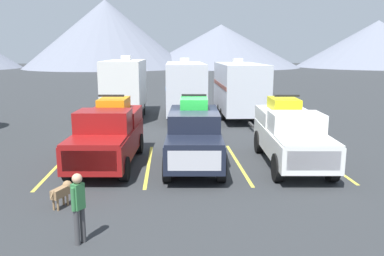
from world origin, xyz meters
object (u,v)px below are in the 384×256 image
pickup_truck_b (194,134)px  person_a (79,204)px  pickup_truck_a (109,134)px  camper_trailer_a (125,85)px  pickup_truck_c (290,133)px  dog (63,191)px  camper_trailer_c (240,87)px  camper_trailer_b (185,86)px

pickup_truck_b → person_a: 6.75m
pickup_truck_a → camper_trailer_a: size_ratio=0.74×
pickup_truck_a → pickup_truck_c: pickup_truck_a is taller
pickup_truck_c → dog: (-7.55, -3.77, -0.72)m
camper_trailer_a → person_a: bearing=-87.5°
pickup_truck_c → person_a: (-6.61, -5.97, -0.23)m
camper_trailer_c → dog: 16.03m
camper_trailer_c → person_a: size_ratio=4.93×
camper_trailer_a → person_a: 17.14m
pickup_truck_b → pickup_truck_a: bearing=175.2°
pickup_truck_a → camper_trailer_a: 10.80m
camper_trailer_a → camper_trailer_b: size_ratio=0.87×
pickup_truck_b → pickup_truck_c: (3.65, -0.09, -0.01)m
camper_trailer_c → person_a: 17.59m
camper_trailer_c → pickup_truck_b: bearing=-109.2°
camper_trailer_a → camper_trailer_c: (7.29, -0.78, -0.09)m
pickup_truck_b → camper_trailer_c: bearing=70.8°
pickup_truck_c → dog: pickup_truck_c is taller
pickup_truck_c → dog: 8.47m
person_a → dog: size_ratio=2.05×
camper_trailer_b → person_a: bearing=-100.4°
pickup_truck_a → camper_trailer_c: 12.10m
person_a → camper_trailer_a: bearing=92.5°
pickup_truck_b → person_a: pickup_truck_b is taller
pickup_truck_a → camper_trailer_c: bearing=55.7°
pickup_truck_c → pickup_truck_a: bearing=177.0°
camper_trailer_b → person_a: size_ratio=5.16×
pickup_truck_a → person_a: 6.34m
camper_trailer_a → dog: (-0.19, -14.88, -1.62)m
pickup_truck_a → camper_trailer_b: 10.98m
pickup_truck_c → camper_trailer_b: size_ratio=0.66×
pickup_truck_a → pickup_truck_b: size_ratio=1.00×
camper_trailer_b → camper_trailer_c: (3.44, -0.45, -0.02)m
camper_trailer_b → pickup_truck_a: bearing=-107.8°
camper_trailer_a → person_a: (0.76, -17.09, -1.13)m
camper_trailer_b → camper_trailer_c: 3.47m
pickup_truck_c → camper_trailer_a: 13.36m
camper_trailer_c → person_a: bearing=-111.8°
pickup_truck_b → camper_trailer_c: size_ratio=0.67×
pickup_truck_b → dog: pickup_truck_b is taller
pickup_truck_a → pickup_truck_b: 3.23m
person_a → camper_trailer_b: bearing=79.6°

